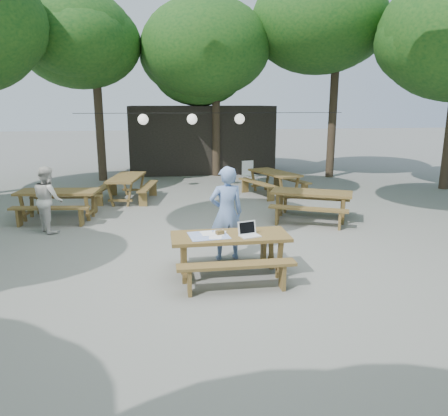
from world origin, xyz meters
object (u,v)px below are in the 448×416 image
Objects in this scene: woman at (226,213)px; plastic_chair at (250,179)px; second_person at (48,199)px; main_picnic_table at (230,255)px; picnic_table_nw at (59,204)px.

woman is 1.99× the size of plastic_chair.
woman reaches higher than second_person.
main_picnic_table is at bearing -118.63° from plastic_chair.
second_person is (-3.79, 2.43, -0.13)m from woman.
picnic_table_nw is 6.89m from plastic_chair.
woman is 4.51m from second_person.
plastic_chair reaches higher than picnic_table_nw.
main_picnic_table and picnic_table_nw have the same top height.
picnic_table_nw is 1.16× the size of woman.
woman is at bearing 85.18° from main_picnic_table.
plastic_chair is (2.05, 8.15, -0.13)m from main_picnic_table.
picnic_table_nw is (-3.74, 4.42, 0.00)m from main_picnic_table.
picnic_table_nw is 1.36× the size of second_person.
plastic_chair is at bearing 39.66° from picnic_table_nw.
main_picnic_table is 5.79m from picnic_table_nw.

